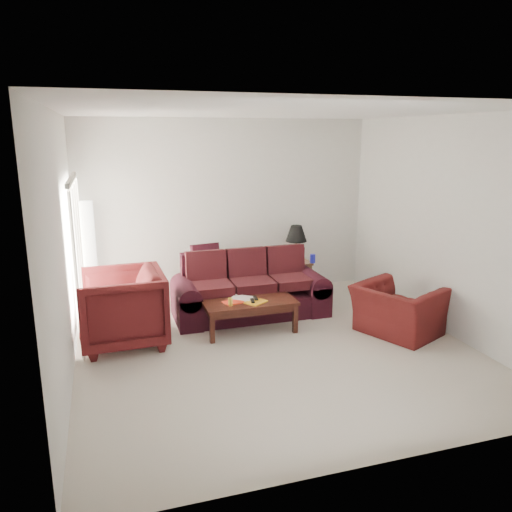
{
  "coord_description": "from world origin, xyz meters",
  "views": [
    {
      "loc": [
        -2.04,
        -5.73,
        2.74
      ],
      "look_at": [
        0.0,
        0.85,
        1.05
      ],
      "focal_mm": 35.0,
      "sensor_mm": 36.0,
      "label": 1
    }
  ],
  "objects_px": {
    "end_table": "(293,277)",
    "armchair_right": "(397,310)",
    "sofa": "(250,286)",
    "floor_lamp": "(88,257)",
    "armchair_left": "(122,308)",
    "coffee_table": "(249,315)"
  },
  "relations": [
    {
      "from": "end_table",
      "to": "armchair_right",
      "type": "relative_size",
      "value": 0.54
    },
    {
      "from": "sofa",
      "to": "floor_lamp",
      "type": "bearing_deg",
      "value": 155.24
    },
    {
      "from": "armchair_right",
      "to": "end_table",
      "type": "bearing_deg",
      "value": -6.88
    },
    {
      "from": "armchair_left",
      "to": "armchair_right",
      "type": "distance_m",
      "value": 3.77
    },
    {
      "from": "sofa",
      "to": "end_table",
      "type": "xyz_separation_m",
      "value": [
        1.05,
        0.87,
        -0.19
      ]
    },
    {
      "from": "armchair_left",
      "to": "coffee_table",
      "type": "relative_size",
      "value": 0.85
    },
    {
      "from": "end_table",
      "to": "floor_lamp",
      "type": "distance_m",
      "value": 3.45
    },
    {
      "from": "floor_lamp",
      "to": "coffee_table",
      "type": "xyz_separation_m",
      "value": [
        2.15,
        -1.46,
        -0.66
      ]
    },
    {
      "from": "floor_lamp",
      "to": "armchair_right",
      "type": "bearing_deg",
      "value": -28.0
    },
    {
      "from": "armchair_right",
      "to": "coffee_table",
      "type": "relative_size",
      "value": 0.82
    },
    {
      "from": "floor_lamp",
      "to": "armchair_left",
      "type": "bearing_deg",
      "value": -73.75
    },
    {
      "from": "coffee_table",
      "to": "sofa",
      "type": "bearing_deg",
      "value": 68.23
    },
    {
      "from": "armchair_left",
      "to": "coffee_table",
      "type": "xyz_separation_m",
      "value": [
        1.74,
        -0.05,
        -0.28
      ]
    },
    {
      "from": "armchair_right",
      "to": "coffee_table",
      "type": "xyz_separation_m",
      "value": [
        -1.95,
        0.72,
        -0.12
      ]
    },
    {
      "from": "sofa",
      "to": "armchair_left",
      "type": "xyz_separation_m",
      "value": [
        -1.94,
        -0.55,
        0.03
      ]
    },
    {
      "from": "sofa",
      "to": "armchair_right",
      "type": "relative_size",
      "value": 2.19
    },
    {
      "from": "sofa",
      "to": "coffee_table",
      "type": "xyz_separation_m",
      "value": [
        -0.2,
        -0.59,
        -0.25
      ]
    },
    {
      "from": "sofa",
      "to": "armchair_left",
      "type": "relative_size",
      "value": 2.1
    },
    {
      "from": "sofa",
      "to": "end_table",
      "type": "height_order",
      "value": "sofa"
    },
    {
      "from": "armchair_right",
      "to": "sofa",
      "type": "bearing_deg",
      "value": 28.44
    },
    {
      "from": "end_table",
      "to": "armchair_right",
      "type": "height_order",
      "value": "armchair_right"
    },
    {
      "from": "armchair_right",
      "to": "coffee_table",
      "type": "distance_m",
      "value": 2.08
    }
  ]
}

